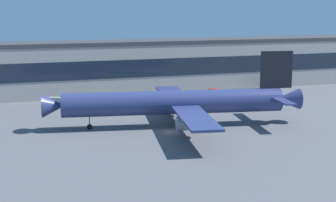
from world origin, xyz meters
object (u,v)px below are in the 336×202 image
at_px(airliner, 178,102).
at_px(fuel_truck, 271,85).
at_px(crew_van, 218,93).
at_px(follow_me_car, 57,100).

relative_size(airliner, fuel_truck, 7.15).
height_order(fuel_truck, crew_van, fuel_truck).
xyz_separation_m(airliner, crew_van, (23.05, 28.80, -3.93)).
bearing_deg(airliner, crew_van, 51.33).
height_order(follow_me_car, fuel_truck, fuel_truck).
xyz_separation_m(fuel_truck, crew_van, (-21.14, -5.73, -0.42)).
xyz_separation_m(follow_me_car, crew_van, (45.65, -6.28, 0.37)).
xyz_separation_m(follow_me_car, fuel_truck, (66.79, -0.56, 0.79)).
bearing_deg(crew_van, fuel_truck, 15.16).
bearing_deg(airliner, fuel_truck, 38.00).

